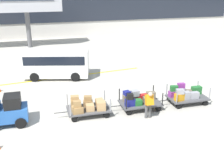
{
  "coord_description": "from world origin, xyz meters",
  "views": [
    {
      "loc": [
        -0.43,
        -11.97,
        6.82
      ],
      "look_at": [
        3.92,
        3.08,
        1.07
      ],
      "focal_mm": 44.38,
      "sensor_mm": 36.0,
      "label": 1
    }
  ],
  "objects_px": {
    "baggage_cart_middle": "(138,100)",
    "baggage_handler": "(149,103)",
    "baggage_tug": "(7,111)",
    "shuttle_van": "(56,62)",
    "baggage_cart_tail": "(185,94)",
    "baggage_cart_lead": "(87,106)"
  },
  "relations": [
    {
      "from": "baggage_cart_lead",
      "to": "shuttle_van",
      "type": "bearing_deg",
      "value": 97.73
    },
    {
      "from": "baggage_handler",
      "to": "baggage_cart_middle",
      "type": "bearing_deg",
      "value": 93.99
    },
    {
      "from": "baggage_tug",
      "to": "baggage_handler",
      "type": "bearing_deg",
      "value": -10.4
    },
    {
      "from": "baggage_tug",
      "to": "shuttle_van",
      "type": "distance_m",
      "value": 7.59
    },
    {
      "from": "baggage_tug",
      "to": "baggage_cart_lead",
      "type": "height_order",
      "value": "baggage_tug"
    },
    {
      "from": "baggage_cart_tail",
      "to": "shuttle_van",
      "type": "distance_m",
      "value": 9.84
    },
    {
      "from": "shuttle_van",
      "to": "baggage_tug",
      "type": "bearing_deg",
      "value": -114.52
    },
    {
      "from": "baggage_cart_middle",
      "to": "baggage_handler",
      "type": "distance_m",
      "value": 1.32
    },
    {
      "from": "baggage_cart_tail",
      "to": "baggage_cart_lead",
      "type": "bearing_deg",
      "value": 179.75
    },
    {
      "from": "baggage_cart_middle",
      "to": "baggage_tug",
      "type": "bearing_deg",
      "value": 179.67
    },
    {
      "from": "baggage_cart_lead",
      "to": "baggage_tug",
      "type": "bearing_deg",
      "value": 179.09
    },
    {
      "from": "baggage_tug",
      "to": "baggage_cart_lead",
      "type": "relative_size",
      "value": 0.7
    },
    {
      "from": "baggage_cart_lead",
      "to": "baggage_handler",
      "type": "xyz_separation_m",
      "value": [
        3.06,
        -1.25,
        0.32
      ]
    },
    {
      "from": "baggage_tug",
      "to": "baggage_cart_lead",
      "type": "distance_m",
      "value": 4.1
    },
    {
      "from": "baggage_tug",
      "to": "baggage_cart_tail",
      "type": "xyz_separation_m",
      "value": [
        10.03,
        -0.09,
        -0.19
      ]
    },
    {
      "from": "baggage_handler",
      "to": "baggage_cart_lead",
      "type": "bearing_deg",
      "value": 157.81
    },
    {
      "from": "baggage_cart_lead",
      "to": "baggage_cart_middle",
      "type": "xyz_separation_m",
      "value": [
        2.97,
        0.02,
        -0.0
      ]
    },
    {
      "from": "baggage_cart_tail",
      "to": "baggage_handler",
      "type": "bearing_deg",
      "value": -157.06
    },
    {
      "from": "baggage_cart_lead",
      "to": "baggage_cart_middle",
      "type": "bearing_deg",
      "value": 0.47
    },
    {
      "from": "baggage_cart_tail",
      "to": "baggage_handler",
      "type": "height_order",
      "value": "baggage_handler"
    },
    {
      "from": "baggage_cart_lead",
      "to": "baggage_handler",
      "type": "height_order",
      "value": "baggage_handler"
    },
    {
      "from": "baggage_cart_middle",
      "to": "baggage_cart_tail",
      "type": "distance_m",
      "value": 2.98
    }
  ]
}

